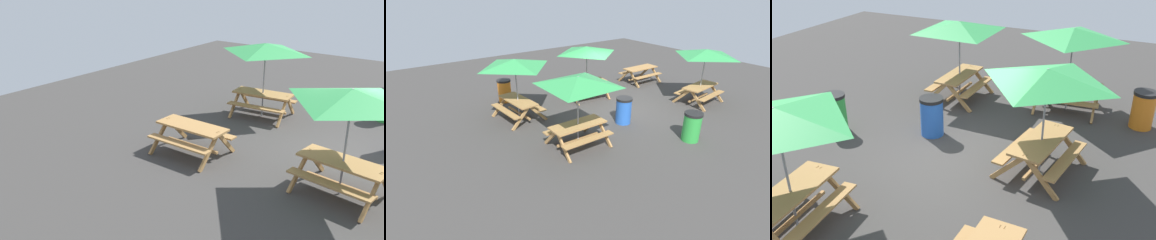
{
  "view_description": "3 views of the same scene",
  "coord_description": "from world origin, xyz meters",
  "views": [
    {
      "loc": [
        -2.46,
        9.87,
        4.61
      ],
      "look_at": [
        3.48,
        1.96,
        0.9
      ],
      "focal_mm": 40.0,
      "sensor_mm": 36.0,
      "label": 1
    },
    {
      "loc": [
        -7.99,
        -8.38,
        4.81
      ],
      "look_at": [
        -3.07,
        -1.58,
        0.9
      ],
      "focal_mm": 28.0,
      "sensor_mm": 36.0,
      "label": 2
    },
    {
      "loc": [
        7.47,
        3.63,
        4.97
      ],
      "look_at": [
        -0.1,
        -0.01,
        0.9
      ],
      "focal_mm": 40.0,
      "sensor_mm": 36.0,
      "label": 3
    }
  ],
  "objects": [
    {
      "name": "picnic_table_2",
      "position": [
        -0.21,
        1.72,
        1.99
      ],
      "size": [
        2.25,
        2.25,
        2.34
      ],
      "rotation": [
        0.0,
        0.0,
        -0.14
      ],
      "color": "#A87A44",
      "rests_on": "ground"
    },
    {
      "name": "picnic_table_3",
      "position": [
        3.38,
        -1.59,
        1.99
      ],
      "size": [
        2.19,
        2.19,
        2.34
      ],
      "rotation": [
        0.0,
        0.0,
        0.1
      ],
      "color": "#A87A44",
      "rests_on": "ground"
    },
    {
      "name": "picnic_table_0",
      "position": [
        3.48,
        1.96,
        0.56
      ],
      "size": [
        1.82,
        1.56,
        0.81
      ],
      "rotation": [
        0.0,
        0.0,
        -0.01
      ],
      "color": "#A87A44",
      "rests_on": "ground"
    },
    {
      "name": "ground_plane",
      "position": [
        0.0,
        0.0,
        0.0
      ],
      "size": [
        24.0,
        24.0,
        0.0
      ],
      "primitive_type": "plane",
      "color": "#3D3A38",
      "rests_on": "ground"
    }
  ]
}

